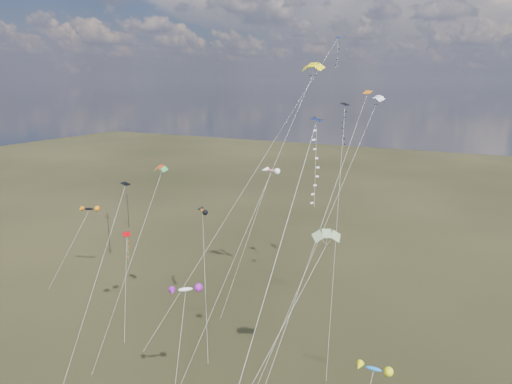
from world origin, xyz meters
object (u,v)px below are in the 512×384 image
at_px(diamond_black_high, 343,136).
at_px(parafoil_yellow, 312,66).
at_px(utility_pole_far, 128,210).
at_px(utility_pole_near, 109,233).
at_px(novelty_black_orange, 89,209).

height_order(diamond_black_high, parafoil_yellow, parafoil_yellow).
height_order(utility_pole_far, parafoil_yellow, parafoil_yellow).
bearing_deg(utility_pole_near, diamond_black_high, -1.40).
height_order(utility_pole_far, diamond_black_high, diamond_black_high).
distance_m(utility_pole_far, parafoil_yellow, 63.39).
xyz_separation_m(utility_pole_near, parafoil_yellow, (43.39, -7.73, 30.09)).
bearing_deg(parafoil_yellow, utility_pole_near, 169.89).
relative_size(utility_pole_near, novelty_black_orange, 0.63).
distance_m(diamond_black_high, parafoil_yellow, 11.34).
relative_size(utility_pole_near, parafoil_yellow, 0.23).
xyz_separation_m(utility_pole_near, utility_pole_far, (-8.00, 14.00, 0.00)).
distance_m(diamond_black_high, novelty_black_orange, 42.37).
xyz_separation_m(diamond_black_high, parafoil_yellow, (-2.24, -6.61, 8.94)).
bearing_deg(diamond_black_high, novelty_black_orange, -167.36).
xyz_separation_m(utility_pole_near, diamond_black_high, (45.62, -1.12, 21.16)).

